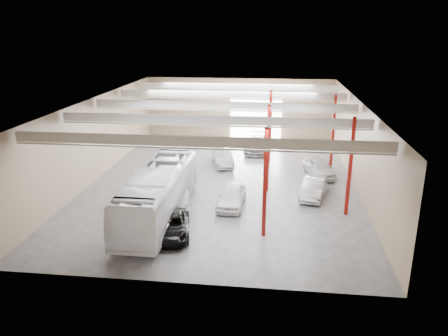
% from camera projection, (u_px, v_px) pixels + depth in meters
% --- Properties ---
extents(depot_shell, '(22.12, 32.12, 7.06)m').
position_uv_depth(depot_shell, '(225.00, 123.00, 36.63)').
color(depot_shell, '#414146').
rests_on(depot_shell, ground).
extents(coach_bus, '(3.02, 12.61, 3.51)m').
position_uv_depth(coach_bus, '(159.00, 193.00, 30.01)').
color(coach_bus, white).
rests_on(coach_bus, ground).
extents(black_sedan, '(3.09, 5.14, 1.34)m').
position_uv_depth(black_sedan, '(172.00, 225.00, 27.64)').
color(black_sedan, black).
rests_on(black_sedan, ground).
extents(car_row_a, '(2.06, 4.69, 1.57)m').
position_uv_depth(car_row_a, '(232.00, 196.00, 32.15)').
color(car_row_a, white).
rests_on(car_row_a, ground).
extents(car_row_b, '(2.83, 5.00, 1.56)m').
position_uv_depth(car_row_b, '(222.00, 157.00, 41.80)').
color(car_row_b, '#9F9FA3').
rests_on(car_row_b, ground).
extents(car_row_c, '(2.71, 5.79, 1.64)m').
position_uv_depth(car_row_c, '(257.00, 144.00, 46.35)').
color(car_row_c, gray).
rests_on(car_row_c, ground).
extents(car_right_near, '(2.56, 4.81, 1.51)m').
position_uv_depth(car_right_near, '(314.00, 188.00, 33.90)').
color(car_right_near, silver).
rests_on(car_right_near, ground).
extents(car_right_far, '(2.97, 5.04, 1.61)m').
position_uv_depth(car_right_far, '(319.00, 167.00, 38.71)').
color(car_right_far, silver).
rests_on(car_right_far, ground).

